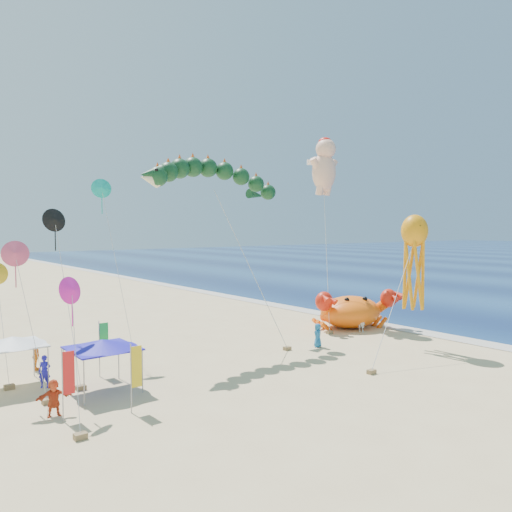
# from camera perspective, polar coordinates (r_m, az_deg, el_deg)

# --- Properties ---
(ground) EXTENTS (320.00, 320.00, 0.00)m
(ground) POSITION_cam_1_polar(r_m,az_deg,el_deg) (35.12, 4.67, -10.68)
(ground) COLOR #D1B784
(ground) RESTS_ON ground
(foam_strip) EXTENTS (320.00, 320.00, 0.00)m
(foam_strip) POSITION_cam_1_polar(r_m,az_deg,el_deg) (44.02, 16.25, -7.94)
(foam_strip) COLOR silver
(foam_strip) RESTS_ON ground
(crab_inflatable) EXTENTS (7.54, 6.31, 3.30)m
(crab_inflatable) POSITION_cam_1_polar(r_m,az_deg,el_deg) (43.21, 10.86, -6.13)
(crab_inflatable) COLOR #FF620D
(crab_inflatable) RESTS_ON ground
(dragon_kite) EXTENTS (11.82, 6.30, 12.96)m
(dragon_kite) POSITION_cam_1_polar(r_m,az_deg,el_deg) (35.47, -5.07, 8.44)
(dragon_kite) COLOR black
(dragon_kite) RESTS_ON ground
(cherub_kite) EXTENTS (5.27, 5.58, 16.54)m
(cherub_kite) POSITION_cam_1_polar(r_m,az_deg,el_deg) (45.90, 7.84, 10.28)
(cherub_kite) COLOR #FDB99A
(cherub_kite) RESTS_ON ground
(octopus_kite) EXTENTS (8.50, 3.24, 9.36)m
(octopus_kite) POSITION_cam_1_polar(r_m,az_deg,el_deg) (36.33, 17.61, 0.15)
(octopus_kite) COLOR orange
(octopus_kite) RESTS_ON ground
(canopy_blue) EXTENTS (3.56, 3.56, 2.71)m
(canopy_blue) POSITION_cam_1_polar(r_m,az_deg,el_deg) (27.20, -17.16, -9.63)
(canopy_blue) COLOR gray
(canopy_blue) RESTS_ON ground
(canopy_white) EXTENTS (3.32, 3.32, 2.71)m
(canopy_white) POSITION_cam_1_polar(r_m,az_deg,el_deg) (29.65, -26.06, -8.76)
(canopy_white) COLOR gray
(canopy_white) RESTS_ON ground
(feather_flags) EXTENTS (8.73, 6.39, 3.20)m
(feather_flags) POSITION_cam_1_polar(r_m,az_deg,el_deg) (25.78, -20.99, -11.40)
(feather_flags) COLOR gray
(feather_flags) RESTS_ON ground
(beachgoers) EXTENTS (28.21, 9.04, 1.88)m
(beachgoers) POSITION_cam_1_polar(r_m,az_deg,el_deg) (30.41, -14.36, -11.29)
(beachgoers) COLOR silver
(beachgoers) RESTS_ON ground
(small_kites) EXTENTS (7.90, 12.07, 11.71)m
(small_kites) POSITION_cam_1_polar(r_m,az_deg,el_deg) (29.10, -22.19, 0.01)
(small_kites) COLOR gold
(small_kites) RESTS_ON ground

